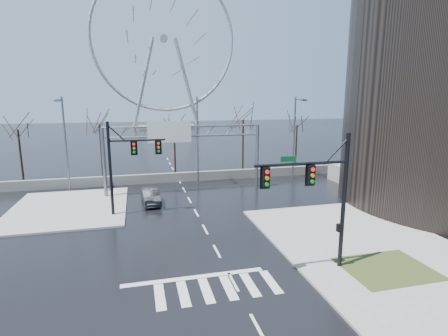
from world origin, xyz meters
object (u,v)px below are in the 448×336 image
object	(u,v)px
signal_mast_near	(323,190)
sign_gantry	(181,144)
car	(151,196)
ferris_wheel	(164,45)
signal_mast_far	(124,159)

from	to	relation	value
signal_mast_near	sign_gantry	xyz separation A→B (m)	(-5.52, 19.00, 0.31)
sign_gantry	car	distance (m)	6.43
signal_mast_near	ferris_wheel	distance (m)	101.29
sign_gantry	signal_mast_near	bearing A→B (deg)	-73.81
sign_gantry	car	bearing A→B (deg)	-136.49
signal_mast_near	sign_gantry	bearing A→B (deg)	106.19
signal_mast_near	car	bearing A→B (deg)	119.28
car	signal_mast_far	bearing A→B (deg)	-131.72
sign_gantry	car	size ratio (longest dim) A/B	3.79
signal_mast_far	sign_gantry	distance (m)	8.14
ferris_wheel	sign_gantry	bearing A→B (deg)	-93.84
signal_mast_near	signal_mast_far	world-z (taller)	same
signal_mast_far	signal_mast_near	bearing A→B (deg)	-49.74
signal_mast_far	ferris_wheel	size ratio (longest dim) A/B	0.16
ferris_wheel	car	world-z (taller)	ferris_wheel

